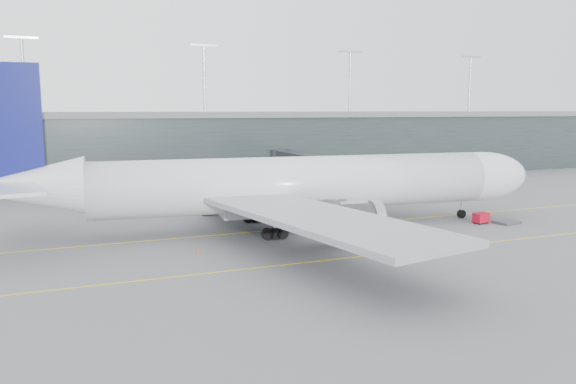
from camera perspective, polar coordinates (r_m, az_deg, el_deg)
name	(u,v)px	position (r m, az deg, el deg)	size (l,w,h in m)	color
ground	(254,225)	(77.08, -3.45, -3.39)	(320.00, 320.00, 0.00)	#5D5C62
taxiline_a	(264,231)	(73.38, -2.46, -3.98)	(160.00, 0.25, 0.02)	yellow
taxiline_b	(315,261)	(58.96, 2.76, -7.06)	(160.00, 0.25, 0.02)	yellow
taxiline_lead_main	(245,201)	(97.31, -4.38, -0.93)	(0.25, 60.00, 0.02)	yellow
terminal	(174,145)	(132.04, -11.49, 4.69)	(240.00, 36.00, 29.00)	#1D2827
main_aircraft	(293,185)	(73.81, 0.56, 0.73)	(74.67, 69.87, 20.93)	silver
jet_bridge	(316,164)	(107.14, 2.87, 2.86)	(7.06, 47.72, 7.26)	#28272C
gse_cart	(481,218)	(82.48, 19.02, -2.48)	(2.38, 1.75, 1.48)	#A30B1E
baggage_dolly	(506,222)	(83.92, 21.31, -2.85)	(3.31, 2.65, 0.33)	#3C3B41
uld_a	(208,208)	(85.30, -8.14, -1.60)	(2.45, 2.08, 2.01)	#353439
uld_b	(211,208)	(85.90, -7.83, -1.61)	(2.05, 1.70, 1.75)	#353439
uld_c	(232,206)	(87.66, -5.69, -1.40)	(2.30, 2.12, 1.68)	#353439
cone_nose	(491,213)	(89.45, 19.92, -2.02)	(0.43, 0.43, 0.69)	#F3600D
cone_wing_stbd	(394,246)	(65.14, 10.73, -5.40)	(0.44, 0.44, 0.70)	orange
cone_wing_port	(302,206)	(89.95, 1.43, -1.45)	(0.46, 0.46, 0.73)	#D3630B
cone_tail	(198,251)	(62.57, -9.12, -5.96)	(0.39, 0.39, 0.62)	#E3420C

